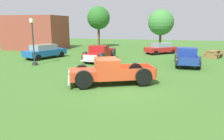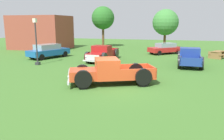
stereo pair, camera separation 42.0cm
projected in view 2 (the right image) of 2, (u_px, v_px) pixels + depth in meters
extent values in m
plane|color=#3D6B28|center=(118.00, 86.00, 13.57)|extent=(80.00, 80.00, 0.00)
cube|color=#D14723|center=(83.00, 74.00, 13.68)|extent=(2.12, 2.13, 0.59)
cube|color=silver|center=(69.00, 75.00, 13.56)|extent=(0.65, 1.36, 0.49)
sphere|color=silver|center=(69.00, 77.00, 12.93)|extent=(0.21, 0.21, 0.21)
sphere|color=silver|center=(70.00, 72.00, 14.18)|extent=(0.21, 0.21, 0.21)
cube|color=#D14723|center=(107.00, 68.00, 13.83)|extent=(1.99, 2.19, 1.23)
cube|color=#8C9EA8|center=(96.00, 64.00, 13.68)|extent=(0.66, 1.42, 0.54)
cube|color=#D14723|center=(135.00, 76.00, 14.21)|extent=(2.77, 2.53, 0.11)
cube|color=#D14723|center=(139.00, 74.00, 13.32)|extent=(2.08, 0.98, 0.59)
cube|color=#D14723|center=(132.00, 68.00, 14.96)|extent=(2.08, 0.98, 0.59)
cube|color=#D14723|center=(152.00, 70.00, 14.30)|extent=(0.80, 1.66, 0.59)
cylinder|color=black|center=(83.00, 83.00, 12.87)|extent=(0.84, 0.54, 0.81)
cylinder|color=#B7B7BC|center=(83.00, 83.00, 12.86)|extent=(0.40, 0.36, 0.32)
cylinder|color=black|center=(83.00, 79.00, 12.83)|extent=(1.06, 0.69, 1.02)
cylinder|color=black|center=(83.00, 75.00, 14.60)|extent=(0.84, 0.54, 0.81)
cylinder|color=#B7B7BC|center=(83.00, 75.00, 14.61)|extent=(0.40, 0.36, 0.32)
cylinder|color=black|center=(83.00, 72.00, 14.56)|extent=(1.06, 0.69, 1.02)
cylinder|color=black|center=(143.00, 80.00, 13.40)|extent=(0.84, 0.54, 0.81)
cylinder|color=#B7B7BC|center=(143.00, 80.00, 13.39)|extent=(0.40, 0.36, 0.32)
cylinder|color=black|center=(143.00, 77.00, 13.35)|extent=(1.06, 0.69, 1.02)
cylinder|color=black|center=(136.00, 74.00, 15.13)|extent=(0.84, 0.54, 0.81)
cylinder|color=#B7B7BC|center=(136.00, 74.00, 15.14)|extent=(0.40, 0.36, 0.32)
cylinder|color=black|center=(136.00, 71.00, 15.09)|extent=(1.06, 0.69, 1.02)
cube|color=silver|center=(69.00, 80.00, 13.62)|extent=(0.88, 1.82, 0.13)
cube|color=navy|center=(189.00, 56.00, 21.71)|extent=(1.60, 1.58, 0.57)
cube|color=silver|center=(188.00, 54.00, 22.45)|extent=(1.41, 0.09, 0.48)
sphere|color=silver|center=(182.00, 54.00, 22.60)|extent=(0.21, 0.21, 0.21)
sphere|color=silver|center=(195.00, 54.00, 22.26)|extent=(0.21, 0.21, 0.21)
cube|color=navy|center=(190.00, 54.00, 20.29)|extent=(1.75, 1.37, 1.18)
cube|color=#8C9EA8|center=(189.00, 51.00, 20.83)|extent=(1.49, 0.07, 0.52)
cube|color=navy|center=(190.00, 63.00, 18.76)|extent=(1.76, 2.20, 0.10)
cube|color=navy|center=(180.00, 59.00, 18.91)|extent=(0.13, 2.16, 0.57)
cube|color=navy|center=(201.00, 60.00, 18.46)|extent=(0.13, 2.16, 0.57)
cube|color=navy|center=(191.00, 62.00, 17.71)|extent=(1.72, 0.12, 0.57)
cylinder|color=black|center=(179.00, 58.00, 22.00)|extent=(0.24, 0.79, 0.78)
cylinder|color=#B7B7BC|center=(179.00, 58.00, 22.01)|extent=(0.25, 0.32, 0.31)
cylinder|color=black|center=(179.00, 56.00, 21.96)|extent=(0.31, 0.99, 0.99)
cylinder|color=black|center=(198.00, 59.00, 21.53)|extent=(0.24, 0.79, 0.78)
cylinder|color=#B7B7BC|center=(198.00, 59.00, 21.53)|extent=(0.25, 0.32, 0.31)
cylinder|color=black|center=(198.00, 57.00, 21.49)|extent=(0.31, 0.99, 0.99)
cylinder|color=black|center=(179.00, 64.00, 18.76)|extent=(0.24, 0.79, 0.78)
cylinder|color=#B7B7BC|center=(179.00, 64.00, 18.77)|extent=(0.25, 0.32, 0.31)
cylinder|color=black|center=(179.00, 62.00, 18.72)|extent=(0.31, 0.99, 0.99)
cylinder|color=black|center=(201.00, 65.00, 18.29)|extent=(0.24, 0.79, 0.78)
cylinder|color=#B7B7BC|center=(201.00, 65.00, 18.29)|extent=(0.25, 0.32, 0.31)
cylinder|color=black|center=(201.00, 63.00, 18.25)|extent=(0.31, 0.99, 0.99)
cube|color=silver|center=(188.00, 58.00, 22.56)|extent=(1.88, 0.14, 0.12)
cube|color=maroon|center=(96.00, 56.00, 21.19)|extent=(1.69, 1.67, 0.57)
cube|color=silver|center=(92.00, 58.00, 20.47)|extent=(1.41, 0.19, 0.48)
sphere|color=silver|center=(99.00, 58.00, 20.27)|extent=(0.21, 0.21, 0.21)
sphere|color=silver|center=(86.00, 57.00, 20.69)|extent=(0.21, 0.21, 0.21)
cube|color=maroon|center=(102.00, 51.00, 22.45)|extent=(1.83, 1.48, 1.18)
cube|color=#8C9EA8|center=(99.00, 49.00, 21.82)|extent=(1.48, 0.17, 0.52)
cube|color=maroon|center=(108.00, 54.00, 24.17)|extent=(1.90, 2.30, 0.10)
cube|color=maroon|center=(115.00, 52.00, 23.82)|extent=(0.27, 2.16, 0.57)
cube|color=maroon|center=(101.00, 51.00, 24.38)|extent=(0.27, 2.16, 0.57)
cube|color=maroon|center=(111.00, 50.00, 25.06)|extent=(1.72, 0.23, 0.57)
cylinder|color=black|center=(104.00, 60.00, 20.96)|extent=(0.29, 0.80, 0.78)
cylinder|color=#B7B7BC|center=(104.00, 60.00, 20.96)|extent=(0.27, 0.33, 0.31)
cylinder|color=black|center=(104.00, 58.00, 20.92)|extent=(0.37, 1.01, 0.99)
cylinder|color=black|center=(88.00, 59.00, 21.55)|extent=(0.29, 0.80, 0.78)
cylinder|color=#B7B7BC|center=(88.00, 59.00, 21.55)|extent=(0.27, 0.33, 0.31)
cylinder|color=black|center=(88.00, 57.00, 21.50)|extent=(0.37, 1.01, 0.99)
cylinder|color=black|center=(116.00, 55.00, 24.12)|extent=(0.29, 0.80, 0.78)
cylinder|color=#B7B7BC|center=(116.00, 55.00, 24.12)|extent=(0.27, 0.33, 0.31)
cylinder|color=black|center=(116.00, 53.00, 24.08)|extent=(0.37, 1.01, 0.99)
cylinder|color=black|center=(102.00, 54.00, 24.71)|extent=(0.29, 0.80, 0.78)
cylinder|color=#B7B7BC|center=(101.00, 54.00, 24.71)|extent=(0.27, 0.33, 0.31)
cylinder|color=black|center=(101.00, 52.00, 24.67)|extent=(0.37, 1.01, 0.99)
cube|color=silver|center=(92.00, 61.00, 20.50)|extent=(1.88, 0.27, 0.12)
cube|color=#195699|center=(49.00, 52.00, 24.53)|extent=(3.49, 4.93, 0.62)
cube|color=#7F939E|center=(47.00, 47.00, 24.29)|extent=(2.43, 2.96, 0.57)
cylinder|color=black|center=(56.00, 53.00, 26.29)|extent=(0.45, 0.69, 0.66)
cylinder|color=black|center=(65.00, 54.00, 25.29)|extent=(0.45, 0.69, 0.66)
cylinder|color=black|center=(32.00, 56.00, 23.90)|extent=(0.45, 0.69, 0.66)
cylinder|color=black|center=(41.00, 57.00, 22.90)|extent=(0.45, 0.69, 0.66)
cube|color=#B21E1E|center=(165.00, 49.00, 27.67)|extent=(4.15, 3.89, 0.55)
cube|color=#7F939E|center=(166.00, 45.00, 27.62)|extent=(2.63, 2.53, 0.51)
cylinder|color=black|center=(159.00, 53.00, 26.49)|extent=(0.57, 0.52, 0.59)
cylinder|color=black|center=(152.00, 52.00, 27.80)|extent=(0.57, 0.52, 0.59)
cylinder|color=black|center=(177.00, 52.00, 27.65)|extent=(0.57, 0.52, 0.59)
cylinder|color=black|center=(169.00, 50.00, 28.95)|extent=(0.57, 0.52, 0.59)
cube|color=#2D2D33|center=(38.00, 63.00, 20.56)|extent=(0.36, 0.36, 0.25)
cylinder|color=#2D2D33|center=(36.00, 43.00, 20.17)|extent=(0.12, 0.12, 3.57)
cube|color=#F2EACC|center=(35.00, 20.00, 19.76)|extent=(0.28, 0.28, 0.36)
cone|color=#2D2D33|center=(35.00, 18.00, 19.72)|extent=(0.32, 0.32, 0.14)
cube|color=olive|center=(218.00, 51.00, 24.32)|extent=(1.65, 1.95, 0.06)
cube|color=olive|center=(213.00, 54.00, 24.82)|extent=(1.22, 1.66, 0.05)
cube|color=olive|center=(224.00, 55.00, 23.94)|extent=(1.22, 1.66, 0.05)
cube|color=olive|center=(221.00, 54.00, 24.92)|extent=(1.22, 0.83, 0.75)
cube|color=olive|center=(215.00, 55.00, 23.87)|extent=(1.22, 0.83, 0.75)
cylinder|color=brown|center=(165.00, 41.00, 32.89)|extent=(0.36, 0.36, 2.48)
sphere|color=#3D7F38|center=(165.00, 22.00, 32.35)|extent=(3.75, 3.75, 3.75)
cylinder|color=brown|center=(103.00, 37.00, 35.53)|extent=(0.36, 0.36, 3.24)
sphere|color=#286623|center=(103.00, 18.00, 34.92)|extent=(3.56, 3.56, 3.56)
cube|color=brown|center=(41.00, 32.00, 33.27)|extent=(7.97, 5.77, 4.83)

